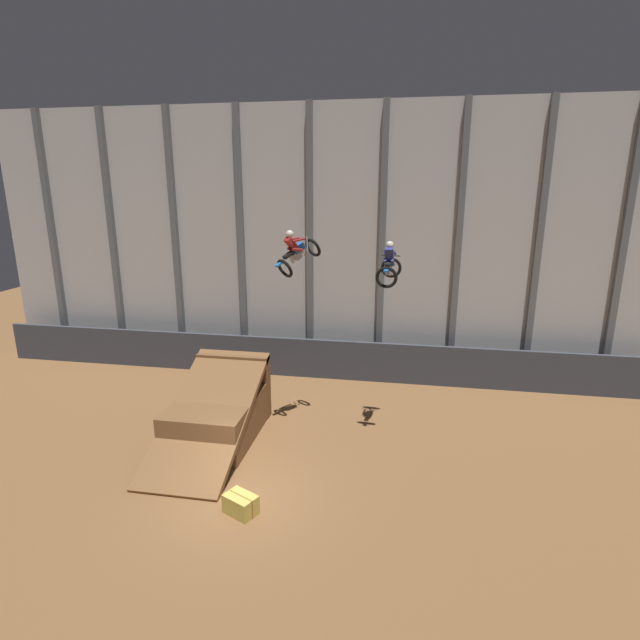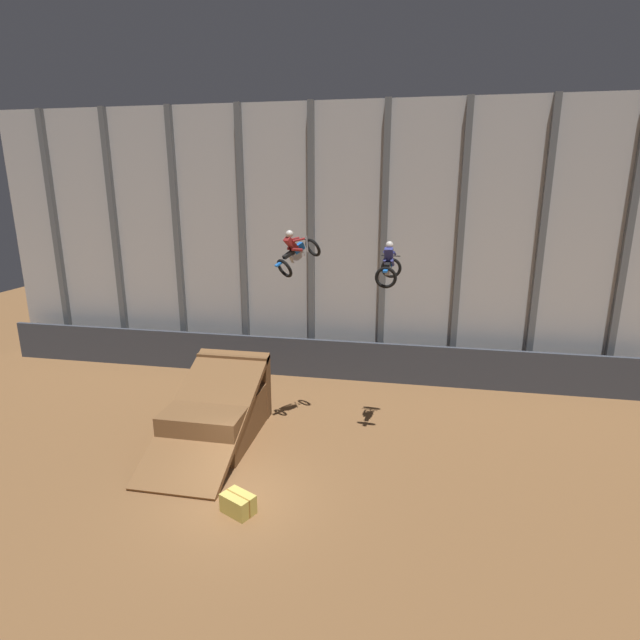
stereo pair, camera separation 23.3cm
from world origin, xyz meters
TOP-DOWN VIEW (x-y plane):
  - ground_plane at (0.00, 0.00)m, footprint 60.00×60.00m
  - arena_back_wall at (0.00, 11.06)m, footprint 32.00×0.40m
  - lower_barrier at (0.00, 9.83)m, footprint 31.36×0.20m
  - dirt_ramp at (-1.99, 3.68)m, footprint 2.85×5.96m
  - rider_bike_left_air at (0.73, 4.78)m, footprint 1.64×1.76m
  - rider_bike_right_air at (3.95, 4.78)m, footprint 0.84×1.81m
  - hay_bale_trackside at (0.27, -0.64)m, footprint 1.07×0.94m

SIDE VIEW (x-z plane):
  - ground_plane at x=0.00m, z-range 0.00..0.00m
  - hay_bale_trackside at x=0.27m, z-range -0.01..0.57m
  - dirt_ramp at x=-1.99m, z-range -0.45..2.25m
  - lower_barrier at x=0.00m, z-range 0.00..1.89m
  - arena_back_wall at x=0.00m, z-range 0.00..12.52m
  - rider_bike_right_air at x=3.95m, z-range 5.52..7.01m
  - rider_bike_left_air at x=0.73m, z-range 5.81..7.49m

